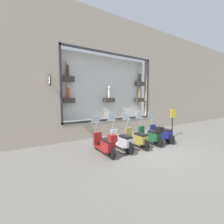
# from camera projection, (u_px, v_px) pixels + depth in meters

# --- Properties ---
(ground_plane) EXTENTS (120.00, 120.00, 0.00)m
(ground_plane) POSITION_uv_depth(u_px,v_px,m) (152.00, 151.00, 6.77)
(ground_plane) COLOR #66635E
(building_facade) EXTENTS (1.20, 36.00, 7.43)m
(building_facade) POSITION_uv_depth(u_px,v_px,m) (110.00, 76.00, 9.46)
(building_facade) COLOR #ADA08E
(building_facade) RESTS_ON ground_plane
(scooter_navy_0) EXTENTS (1.80, 0.60, 1.62)m
(scooter_navy_0) POSITION_uv_depth(u_px,v_px,m) (161.00, 134.00, 8.17)
(scooter_navy_0) COLOR black
(scooter_navy_0) RESTS_ON ground_plane
(scooter_green_1) EXTENTS (1.81, 0.60, 1.62)m
(scooter_green_1) POSITION_uv_depth(u_px,v_px,m) (151.00, 135.00, 7.64)
(scooter_green_1) COLOR black
(scooter_green_1) RESTS_ON ground_plane
(scooter_olive_2) EXTENTS (1.80, 0.60, 1.58)m
(scooter_olive_2) POSITION_uv_depth(u_px,v_px,m) (137.00, 138.00, 7.22)
(scooter_olive_2) COLOR black
(scooter_olive_2) RESTS_ON ground_plane
(scooter_silver_3) EXTENTS (1.81, 0.60, 1.66)m
(scooter_silver_3) POSITION_uv_depth(u_px,v_px,m) (122.00, 141.00, 6.75)
(scooter_silver_3) COLOR black
(scooter_silver_3) RESTS_ON ground_plane
(scooter_red_4) EXTENTS (1.80, 0.61, 1.53)m
(scooter_red_4) POSITION_uv_depth(u_px,v_px,m) (105.00, 144.00, 6.21)
(scooter_red_4) COLOR black
(scooter_red_4) RESTS_ON ground_plane
(shop_sign_post) EXTENTS (0.36, 0.45, 1.78)m
(shop_sign_post) POSITION_uv_depth(u_px,v_px,m) (173.00, 121.00, 9.13)
(shop_sign_post) COLOR #232326
(shop_sign_post) RESTS_ON ground_plane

